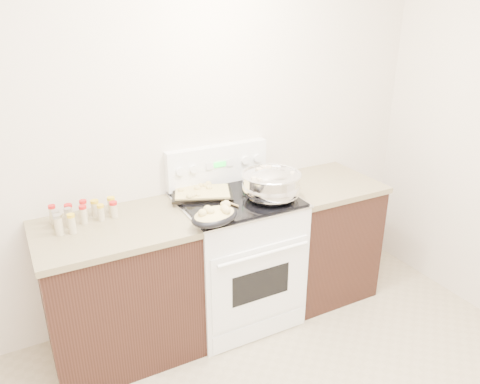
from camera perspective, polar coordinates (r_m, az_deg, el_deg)
room_shell at (r=1.56m, az=12.15°, el=4.35°), size 4.10×3.60×2.75m
counter_left at (r=3.12m, az=-14.43°, el=-11.55°), size 0.93×0.67×0.92m
counter_right at (r=3.70m, az=9.65°, el=-5.35°), size 0.73×0.67×0.92m
kitchen_range at (r=3.34m, az=-0.44°, el=-7.79°), size 0.78×0.73×1.22m
mixing_bowl at (r=3.08m, az=3.80°, el=0.78°), size 0.49×0.49×0.23m
roasting_pan at (r=2.76m, az=-3.12°, el=-2.85°), size 0.36×0.30×0.11m
baking_sheet at (r=3.16m, az=-4.70°, el=-0.08°), size 0.47×0.41×0.06m
wooden_spoon at (r=2.98m, az=-1.80°, el=-1.62°), size 0.11×0.24×0.04m
blue_ladle at (r=3.06m, az=5.23°, el=-0.51°), size 0.24×0.22×0.11m
spice_jars at (r=2.97m, az=-18.85°, el=-2.57°), size 0.39×0.24×0.13m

